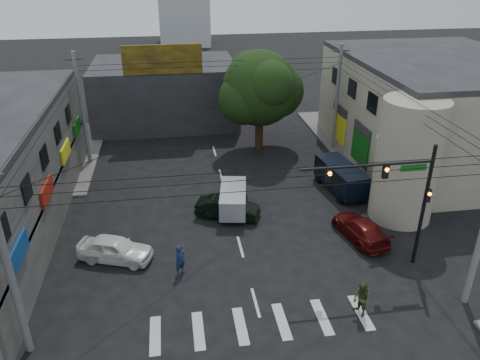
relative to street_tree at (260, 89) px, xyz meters
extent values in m
plane|color=black|center=(-4.00, -17.00, -5.47)|extent=(160.00, 160.00, 0.00)
cube|color=#514F4C|center=(-22.00, 1.00, -5.40)|extent=(16.00, 16.00, 0.15)
cube|color=#514F4C|center=(14.00, 1.00, -5.40)|extent=(16.00, 16.00, 0.15)
cube|color=gray|center=(14.00, -4.00, -1.47)|extent=(14.00, 18.00, 8.00)
cylinder|color=gray|center=(7.00, -13.00, -1.47)|extent=(4.00, 4.00, 8.00)
cube|color=#232326|center=(-8.00, 9.00, -2.47)|extent=(14.00, 10.00, 6.00)
cube|color=olive|center=(-8.00, 4.10, 1.83)|extent=(7.00, 0.30, 2.60)
cylinder|color=black|center=(0.00, 0.00, -3.27)|extent=(0.70, 0.70, 4.40)
sphere|color=black|center=(0.00, 0.00, 0.03)|extent=(6.40, 6.40, 6.40)
cylinder|color=black|center=(5.50, -18.00, -1.87)|extent=(0.20, 0.20, 7.20)
cylinder|color=black|center=(2.00, -18.00, 0.83)|extent=(7.00, 0.14, 0.14)
cube|color=black|center=(3.00, -18.00, 0.43)|extent=(0.28, 0.22, 0.75)
cube|color=black|center=(0.00, -18.00, 0.43)|extent=(0.28, 0.22, 0.75)
sphere|color=orange|center=(3.00, -18.14, 0.58)|extent=(0.20, 0.20, 0.20)
sphere|color=orange|center=(0.00, -18.14, 0.58)|extent=(0.20, 0.20, 0.20)
cube|color=#0C5710|center=(4.50, -18.00, 0.53)|extent=(1.40, 0.06, 0.35)
cylinder|color=#59595B|center=(-14.50, -21.50, -0.87)|extent=(0.32, 0.32, 9.20)
cylinder|color=#59595B|center=(-14.50, -1.00, -0.87)|extent=(0.32, 0.32, 9.20)
cylinder|color=#59595B|center=(6.50, -1.00, -0.87)|extent=(0.32, 0.32, 9.20)
imported|color=black|center=(-4.29, -11.41, -4.78)|extent=(4.32, 5.21, 1.39)
imported|color=white|center=(-11.25, -15.16, -4.74)|extent=(4.44, 5.37, 1.46)
imported|color=#470B0A|center=(3.42, -15.16, -4.81)|extent=(3.57, 5.28, 1.33)
imported|color=#15224B|center=(-7.63, -17.03, -4.58)|extent=(1.06, 1.05, 1.78)
imported|color=#39401D|center=(0.86, -21.61, -4.55)|extent=(1.28, 1.19, 1.85)
camera|label=1|loc=(-7.60, -38.08, 10.54)|focal=35.00mm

